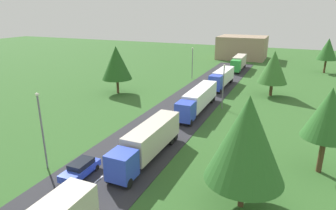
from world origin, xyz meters
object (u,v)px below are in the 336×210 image
(truck_fifth, at_px, (239,62))
(tree_ash, at_px, (329,114))
(car_third, at_px, (80,169))
(tree_maple, at_px, (328,49))
(truck_fourth, at_px, (222,77))
(lamppost_third, at_px, (223,84))
(lamppost_second, at_px, (42,128))
(tree_pine, at_px, (246,139))
(truck_third, at_px, (198,99))
(distant_building, at_px, (242,47))
(tree_oak, at_px, (116,63))
(truck_second, at_px, (148,141))
(lamppost_fourth, at_px, (192,61))
(tree_elm, at_px, (274,67))

(truck_fifth, relative_size, tree_ash, 1.32)
(car_third, xyz_separation_m, tree_maple, (25.71, 66.11, 5.31))
(truck_fourth, height_order, lamppost_third, lamppost_third)
(lamppost_second, height_order, tree_pine, tree_pine)
(truck_third, relative_size, truck_fourth, 1.21)
(tree_maple, height_order, distant_building, tree_maple)
(truck_fifth, relative_size, tree_oak, 1.27)
(truck_fourth, bearing_deg, car_third, -96.19)
(lamppost_third, relative_size, tree_maple, 0.84)
(truck_fifth, relative_size, car_third, 2.63)
(truck_second, distance_m, car_third, 7.64)
(distant_building, bearing_deg, truck_third, -86.86)
(truck_fifth, height_order, car_third, truck_fifth)
(tree_maple, bearing_deg, tree_ash, -93.90)
(lamppost_second, xyz_separation_m, tree_ash, (26.20, 10.68, 1.75))
(lamppost_third, xyz_separation_m, distant_building, (-6.52, 55.00, -0.53))
(truck_third, bearing_deg, truck_second, -90.35)
(tree_maple, relative_size, tree_ash, 1.00)
(car_third, height_order, tree_pine, tree_pine)
(truck_fifth, distance_m, lamppost_third, 34.38)
(truck_third, distance_m, lamppost_fourth, 23.86)
(tree_maple, xyz_separation_m, tree_elm, (-10.97, -28.11, -0.60))
(truck_fifth, distance_m, tree_oak, 37.58)
(truck_third, relative_size, tree_oak, 1.59)
(truck_second, height_order, tree_oak, tree_oak)
(truck_fourth, relative_size, tree_ash, 1.36)
(lamppost_fourth, bearing_deg, truck_fourth, -30.89)
(truck_fifth, bearing_deg, distant_building, 97.79)
(truck_fourth, xyz_separation_m, lamppost_fourth, (-8.49, 5.08, 2.07))
(truck_third, distance_m, lamppost_third, 4.88)
(car_third, bearing_deg, lamppost_fourth, 95.09)
(tree_pine, relative_size, tree_ash, 1.09)
(truck_fifth, bearing_deg, car_third, -94.02)
(lamppost_fourth, distance_m, tree_maple, 36.09)
(truck_third, distance_m, tree_ash, 22.17)
(truck_fifth, bearing_deg, lamppost_fourth, -119.38)
(truck_third, distance_m, car_third, 24.15)
(tree_pine, bearing_deg, truck_fourth, 105.89)
(truck_second, distance_m, lamppost_second, 11.02)
(lamppost_fourth, bearing_deg, tree_ash, -53.63)
(truck_second, bearing_deg, tree_elm, 72.18)
(tree_pine, bearing_deg, tree_maple, 81.02)
(distant_building, bearing_deg, car_third, -90.99)
(car_third, relative_size, tree_pine, 0.46)
(lamppost_fourth, xyz_separation_m, tree_oak, (-9.37, -18.10, 1.90))
(lamppost_fourth, distance_m, tree_pine, 48.32)
(distant_building, bearing_deg, tree_oak, -105.44)
(truck_third, relative_size, lamppost_third, 1.97)
(tree_maple, xyz_separation_m, tree_pine, (-10.18, -64.40, 0.06))
(lamppost_fourth, distance_m, tree_ash, 43.88)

